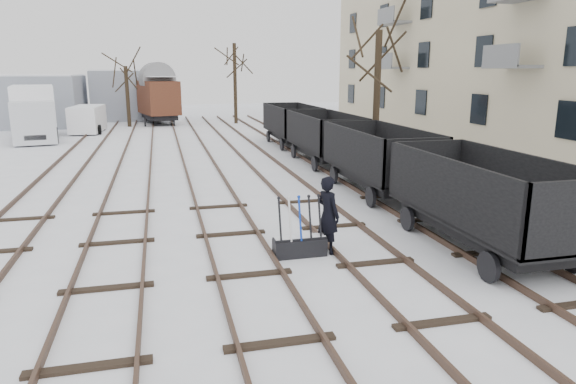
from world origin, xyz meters
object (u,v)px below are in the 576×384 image
(worker, at_px, (328,215))
(lorry, at_px, (34,112))
(box_van_wagon, at_px, (158,96))
(panel_van, at_px, (88,119))
(ground_frame, at_px, (300,245))
(freight_wagon_a, at_px, (482,214))

(worker, xyz_separation_m, lorry, (-11.82, 25.08, 0.81))
(box_van_wagon, bearing_deg, panel_van, -148.57)
(lorry, bearing_deg, box_van_wagon, 35.53)
(ground_frame, height_order, worker, worker)
(ground_frame, bearing_deg, freight_wagon_a, -8.62)
(ground_frame, height_order, panel_van, panel_van)
(ground_frame, distance_m, freight_wagon_a, 4.67)
(box_van_wagon, bearing_deg, worker, -96.51)
(worker, height_order, lorry, lorry)
(ground_frame, relative_size, box_van_wagon, 0.26)
(box_van_wagon, bearing_deg, freight_wagon_a, -90.38)
(lorry, bearing_deg, ground_frame, -76.88)
(box_van_wagon, distance_m, panel_van, 7.24)
(worker, relative_size, freight_wagon_a, 0.33)
(ground_frame, distance_m, box_van_wagon, 33.62)
(freight_wagon_a, relative_size, box_van_wagon, 1.04)
(freight_wagon_a, bearing_deg, ground_frame, 172.29)
(worker, relative_size, box_van_wagon, 0.34)
(freight_wagon_a, xyz_separation_m, lorry, (-15.65, 25.81, 0.87))
(panel_van, bearing_deg, worker, -67.78)
(lorry, relative_size, panel_van, 1.75)
(ground_frame, xyz_separation_m, freight_wagon_a, (4.59, -0.62, 0.63))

